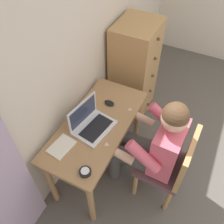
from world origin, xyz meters
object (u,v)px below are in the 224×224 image
Objects in this scene: desk_clock at (85,172)px; laptop at (91,123)px; desk at (97,132)px; computer_mouse at (109,103)px; notebook_pad at (61,147)px; chair at (170,165)px; dresser at (134,70)px; person_seated at (153,144)px.

laptop is at bearing 24.12° from desk_clock.
computer_mouse is at bearing 1.77° from desk.
desk_clock is 0.31m from notebook_pad.
computer_mouse is (0.21, 0.70, 0.26)m from chair.
chair is (-0.95, -0.75, -0.10)m from dresser.
person_seated is at bearing -34.92° from desk_clock.
computer_mouse is at bearing 68.30° from person_seated.
person_seated is (0.06, -0.51, 0.06)m from desk.
dresser is 1.35m from notebook_pad.
dresser is 3.10× the size of laptop.
desk_clock is (-0.71, -0.16, -0.00)m from computer_mouse.
person_seated is 5.61× the size of notebook_pad.
chair reaches higher than desk_clock.
chair is at bearing -91.37° from person_seated.
desk_clock is at bearing -103.86° from notebook_pad.
desk is 0.96× the size of dresser.
desk is at bearing -176.61° from dresser.
chair is 0.78m from laptop.
notebook_pad reaches higher than desk.
desk is at bearing -172.84° from computer_mouse.
desk is at bearing -28.16° from laptop.
desk is 5.34× the size of notebook_pad.
desk is at bearing -14.18° from notebook_pad.
desk_clock is (-0.50, 0.53, 0.26)m from chair.
laptop is at bearing 151.84° from desk.
dresser reaches higher than laptop.
dresser reaches higher than notebook_pad.
notebook_pad is at bearing 121.65° from person_seated.
chair is 8.61× the size of computer_mouse.
dresser reaches higher than desk.
laptop is 4.17× the size of desk_clock.
computer_mouse is (-0.74, -0.05, 0.15)m from dresser.
person_seated is at bearing -79.01° from laptop.
notebook_pad is (-1.34, 0.07, 0.14)m from dresser.
laptop reaches higher than desk.
desk is 0.70m from chair.
desk_clock is at bearing -155.88° from laptop.
chair is 0.73× the size of person_seated.
computer_mouse is (0.31, -0.02, -0.04)m from laptop.
person_seated reaches higher than notebook_pad.
notebook_pad is (-0.34, 0.13, 0.13)m from desk.
chair is at bearing -57.38° from notebook_pad.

